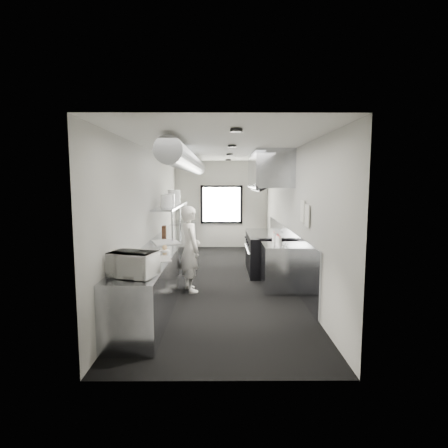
{
  "coord_description": "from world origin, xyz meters",
  "views": [
    {
      "loc": [
        0.02,
        -7.61,
        2.12
      ],
      "look_at": [
        0.06,
        -0.2,
        1.25
      ],
      "focal_mm": 28.69,
      "sensor_mm": 36.0,
      "label": 1
    }
  ],
  "objects_px": {
    "plate_stack_a": "(166,201)",
    "squeeze_bottle_d": "(277,239)",
    "plate_stack_d": "(176,197)",
    "squeeze_bottle_a": "(280,243)",
    "pass_shelf": "(172,207)",
    "knife_block": "(164,231)",
    "small_plate": "(165,250)",
    "squeeze_bottle_b": "(278,241)",
    "range": "(265,252)",
    "plate_stack_c": "(173,197)",
    "deli_tub_b": "(131,262)",
    "squeeze_bottle_c": "(277,240)",
    "exhaust_hood": "(269,170)",
    "bottle_station": "(279,267)",
    "far_work_table": "(184,237)",
    "microwave": "(133,264)",
    "cutting_board": "(166,242)",
    "line_cook": "(190,249)",
    "plate_stack_b": "(170,200)",
    "prep_counter": "(165,265)",
    "squeeze_bottle_e": "(274,237)",
    "deli_tub_a": "(129,264)"
  },
  "relations": [
    {
      "from": "far_work_table",
      "to": "microwave",
      "type": "xyz_separation_m",
      "value": [
        0.01,
        -6.26,
        0.61
      ]
    },
    {
      "from": "bottle_station",
      "to": "squeeze_bottle_d",
      "type": "bearing_deg",
      "value": 99.54
    },
    {
      "from": "bottle_station",
      "to": "squeeze_bottle_a",
      "type": "xyz_separation_m",
      "value": [
        -0.05,
        -0.31,
        0.54
      ]
    },
    {
      "from": "exhaust_hood",
      "to": "plate_stack_b",
      "type": "xyz_separation_m",
      "value": [
        -2.27,
        -0.13,
        -0.67
      ]
    },
    {
      "from": "deli_tub_a",
      "to": "plate_stack_c",
      "type": "relative_size",
      "value": 0.4
    },
    {
      "from": "plate_stack_c",
      "to": "bottle_station",
      "type": "bearing_deg",
      "value": -37.92
    },
    {
      "from": "exhaust_hood",
      "to": "squeeze_bottle_e",
      "type": "height_order",
      "value": "exhaust_hood"
    },
    {
      "from": "line_cook",
      "to": "deli_tub_a",
      "type": "xyz_separation_m",
      "value": [
        -0.72,
        -1.79,
        0.12
      ]
    },
    {
      "from": "exhaust_hood",
      "to": "bottle_station",
      "type": "xyz_separation_m",
      "value": [
        0.05,
        -1.4,
        -1.94
      ]
    },
    {
      "from": "plate_stack_d",
      "to": "squeeze_bottle_a",
      "type": "relative_size",
      "value": 1.88
    },
    {
      "from": "squeeze_bottle_c",
      "to": "deli_tub_a",
      "type": "bearing_deg",
      "value": -142.38
    },
    {
      "from": "range",
      "to": "plate_stack_c",
      "type": "height_order",
      "value": "plate_stack_c"
    },
    {
      "from": "plate_stack_d",
      "to": "squeeze_bottle_b",
      "type": "bearing_deg",
      "value": -47.36
    },
    {
      "from": "line_cook",
      "to": "small_plate",
      "type": "xyz_separation_m",
      "value": [
        -0.41,
        -0.55,
        0.07
      ]
    },
    {
      "from": "squeeze_bottle_a",
      "to": "small_plate",
      "type": "bearing_deg",
      "value": -171.67
    },
    {
      "from": "plate_stack_a",
      "to": "squeeze_bottle_d",
      "type": "bearing_deg",
      "value": -18.42
    },
    {
      "from": "pass_shelf",
      "to": "cutting_board",
      "type": "relative_size",
      "value": 4.62
    },
    {
      "from": "prep_counter",
      "to": "small_plate",
      "type": "distance_m",
      "value": 0.95
    },
    {
      "from": "squeeze_bottle_c",
      "to": "cutting_board",
      "type": "bearing_deg",
      "value": 173.45
    },
    {
      "from": "range",
      "to": "plate_stack_d",
      "type": "relative_size",
      "value": 4.54
    },
    {
      "from": "line_cook",
      "to": "plate_stack_a",
      "type": "bearing_deg",
      "value": 9.37
    },
    {
      "from": "far_work_table",
      "to": "plate_stack_d",
      "type": "distance_m",
      "value": 2.06
    },
    {
      "from": "deli_tub_a",
      "to": "plate_stack_c",
      "type": "height_order",
      "value": "plate_stack_c"
    },
    {
      "from": "plate_stack_c",
      "to": "cutting_board",
      "type": "bearing_deg",
      "value": -87.94
    },
    {
      "from": "exhaust_hood",
      "to": "knife_block",
      "type": "relative_size",
      "value": 9.69
    },
    {
      "from": "plate_stack_b",
      "to": "cutting_board",
      "type": "bearing_deg",
      "value": -86.83
    },
    {
      "from": "microwave",
      "to": "deli_tub_b",
      "type": "distance_m",
      "value": 0.71
    },
    {
      "from": "pass_shelf",
      "to": "plate_stack_a",
      "type": "distance_m",
      "value": 0.8
    },
    {
      "from": "bottle_station",
      "to": "knife_block",
      "type": "height_order",
      "value": "knife_block"
    },
    {
      "from": "pass_shelf",
      "to": "cutting_board",
      "type": "height_order",
      "value": "pass_shelf"
    },
    {
      "from": "exhaust_hood",
      "to": "pass_shelf",
      "type": "distance_m",
      "value": 2.46
    },
    {
      "from": "deli_tub_b",
      "to": "squeeze_bottle_c",
      "type": "height_order",
      "value": "squeeze_bottle_c"
    },
    {
      "from": "prep_counter",
      "to": "deli_tub_a",
      "type": "xyz_separation_m",
      "value": [
        -0.17,
        -2.06,
        0.5
      ]
    },
    {
      "from": "plate_stack_b",
      "to": "bottle_station",
      "type": "bearing_deg",
      "value": -28.53
    },
    {
      "from": "squeeze_bottle_a",
      "to": "range",
      "type": "bearing_deg",
      "value": 92.07
    },
    {
      "from": "small_plate",
      "to": "line_cook",
      "type": "bearing_deg",
      "value": 53.5
    },
    {
      "from": "range",
      "to": "plate_stack_c",
      "type": "relative_size",
      "value": 4.38
    },
    {
      "from": "line_cook",
      "to": "knife_block",
      "type": "height_order",
      "value": "line_cook"
    },
    {
      "from": "pass_shelf",
      "to": "knife_block",
      "type": "relative_size",
      "value": 13.21
    },
    {
      "from": "prep_counter",
      "to": "knife_block",
      "type": "xyz_separation_m",
      "value": [
        -0.16,
        0.99,
        0.56
      ]
    },
    {
      "from": "small_plate",
      "to": "squeeze_bottle_b",
      "type": "relative_size",
      "value": 0.93
    },
    {
      "from": "small_plate",
      "to": "knife_block",
      "type": "height_order",
      "value": "knife_block"
    },
    {
      "from": "knife_block",
      "to": "plate_stack_c",
      "type": "relative_size",
      "value": 0.62
    },
    {
      "from": "microwave",
      "to": "range",
      "type": "bearing_deg",
      "value": 76.74
    },
    {
      "from": "plate_stack_c",
      "to": "plate_stack_d",
      "type": "xyz_separation_m",
      "value": [
        0.01,
        0.48,
        -0.01
      ]
    },
    {
      "from": "range",
      "to": "squeeze_bottle_a",
      "type": "bearing_deg",
      "value": -87.93
    },
    {
      "from": "line_cook",
      "to": "plate_stack_b",
      "type": "distance_m",
      "value": 1.7
    },
    {
      "from": "far_work_table",
      "to": "microwave",
      "type": "relative_size",
      "value": 2.22
    },
    {
      "from": "plate_stack_d",
      "to": "squeeze_bottle_d",
      "type": "height_order",
      "value": "plate_stack_d"
    },
    {
      "from": "deli_tub_b",
      "to": "cutting_board",
      "type": "distance_m",
      "value": 1.95
    }
  ]
}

